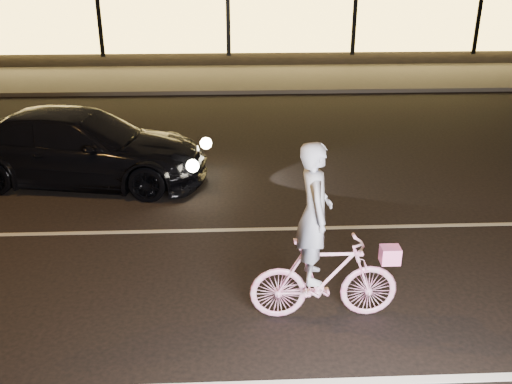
{
  "coord_description": "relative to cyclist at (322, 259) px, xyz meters",
  "views": [
    {
      "loc": [
        0.03,
        -6.08,
        4.14
      ],
      "look_at": [
        0.34,
        0.6,
        1.26
      ],
      "focal_mm": 40.0,
      "sensor_mm": 36.0,
      "label": 1
    }
  ],
  "objects": [
    {
      "name": "ground",
      "position": [
        -1.06,
        0.34,
        -0.79
      ],
      "size": [
        90.0,
        90.0,
        0.0
      ],
      "primitive_type": "plane",
      "color": "black",
      "rests_on": "ground"
    },
    {
      "name": "lane_stripe_far",
      "position": [
        -1.06,
        2.34,
        -0.79
      ],
      "size": [
        60.0,
        0.1,
        0.01
      ],
      "primitive_type": "cube",
      "color": "gray",
      "rests_on": "ground"
    },
    {
      "name": "sidewalk",
      "position": [
        -1.06,
        13.34,
        -0.73
      ],
      "size": [
        30.0,
        4.0,
        0.12
      ],
      "primitive_type": "cube",
      "color": "#383533",
      "rests_on": "ground"
    },
    {
      "name": "cyclist",
      "position": [
        0.0,
        0.0,
        0.0
      ],
      "size": [
        1.77,
        0.61,
        2.23
      ],
      "rotation": [
        0.0,
        0.0,
        1.57
      ],
      "color": "#DA3C8D",
      "rests_on": "ground"
    },
    {
      "name": "sedan",
      "position": [
        -3.83,
        4.55,
        -0.11
      ],
      "size": [
        4.94,
        2.6,
        1.36
      ],
      "rotation": [
        0.0,
        0.0,
        1.42
      ],
      "color": "black",
      "rests_on": "ground"
    }
  ]
}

